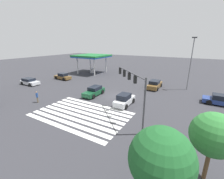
% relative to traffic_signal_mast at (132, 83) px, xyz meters
% --- Properties ---
extents(ground_plane, '(153.18, 153.18, 0.00)m').
position_rel_traffic_signal_mast_xyz_m(ground_plane, '(-5.90, 5.90, -4.38)').
color(ground_plane, '#333338').
extents(crosswalk_markings, '(11.67, 7.25, 0.01)m').
position_rel_traffic_signal_mast_xyz_m(crosswalk_markings, '(-5.90, -1.84, -4.38)').
color(crosswalk_markings, silver).
rests_on(crosswalk_markings, ground_plane).
extents(traffic_signal_mast, '(5.53, 5.53, 5.70)m').
position_rel_traffic_signal_mast_xyz_m(traffic_signal_mast, '(0.00, 0.00, 0.00)').
color(traffic_signal_mast, '#47474C').
rests_on(traffic_signal_mast, ground_plane).
extents(car_0, '(1.92, 4.10, 1.68)m').
position_rel_traffic_signal_mast_xyz_m(car_0, '(-2.48, 3.48, -3.62)').
color(car_0, silver).
rests_on(car_0, ground_plane).
extents(car_1, '(2.12, 4.51, 1.47)m').
position_rel_traffic_signal_mast_xyz_m(car_1, '(-8.69, 4.67, -3.69)').
color(car_1, '#144728').
rests_on(car_1, ground_plane).
extents(car_2, '(4.77, 2.20, 1.48)m').
position_rel_traffic_signal_mast_xyz_m(car_2, '(9.56, 10.46, -3.68)').
color(car_2, navy).
rests_on(car_2, ground_plane).
extents(car_3, '(4.50, 2.14, 1.52)m').
position_rel_traffic_signal_mast_xyz_m(car_3, '(-22.08, 10.11, -3.69)').
color(car_3, brown).
rests_on(car_3, ground_plane).
extents(car_4, '(4.37, 2.18, 1.34)m').
position_rel_traffic_signal_mast_xyz_m(car_4, '(-24.55, 3.25, -3.73)').
color(car_4, silver).
rests_on(car_4, ground_plane).
extents(car_5, '(2.14, 4.89, 1.56)m').
position_rel_traffic_signal_mast_xyz_m(car_5, '(-0.92, 13.91, -3.66)').
color(car_5, brown).
rests_on(car_5, ground_plane).
extents(gas_station_canopy, '(8.56, 8.56, 5.18)m').
position_rel_traffic_signal_mast_xyz_m(gas_station_canopy, '(-20.82, 20.19, 0.26)').
color(gas_station_canopy, '#23519E').
rests_on(gas_station_canopy, ground_plane).
extents(pedestrian, '(0.41, 0.41, 1.71)m').
position_rel_traffic_signal_mast_xyz_m(pedestrian, '(-14.07, -2.14, -3.43)').
color(pedestrian, brown).
rests_on(pedestrian, ground_plane).
extents(street_light_pole_a, '(0.80, 0.36, 9.48)m').
position_rel_traffic_signal_mast_xyz_m(street_light_pole_a, '(4.65, 15.98, 1.18)').
color(street_light_pole_a, slate).
rests_on(street_light_pole_a, ground_plane).
extents(tree_corner_a, '(2.73, 2.73, 4.71)m').
position_rel_traffic_signal_mast_xyz_m(tree_corner_a, '(7.33, -4.91, -1.05)').
color(tree_corner_a, brown).
rests_on(tree_corner_a, ground_plane).
extents(tree_corner_b, '(3.15, 3.15, 4.90)m').
position_rel_traffic_signal_mast_xyz_m(tree_corner_b, '(5.05, -8.44, -1.07)').
color(tree_corner_b, brown).
rests_on(tree_corner_b, ground_plane).
extents(fire_hydrant, '(0.22, 0.22, 0.86)m').
position_rel_traffic_signal_mast_xyz_m(fire_hydrant, '(3.13, -3.00, -3.96)').
color(fire_hydrant, red).
rests_on(fire_hydrant, ground_plane).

